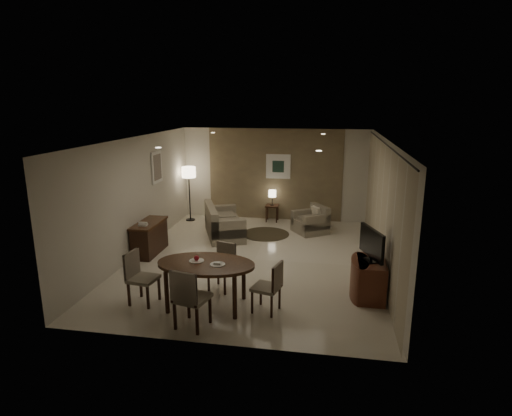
% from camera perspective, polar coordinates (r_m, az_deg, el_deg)
% --- Properties ---
extents(room_shell, '(5.50, 7.00, 2.70)m').
position_cam_1_polar(room_shell, '(9.71, 0.20, 1.43)').
color(room_shell, beige).
rests_on(room_shell, ground).
extents(taupe_accent, '(3.96, 0.03, 2.70)m').
position_cam_1_polar(taupe_accent, '(12.71, 2.53, 4.47)').
color(taupe_accent, olive).
rests_on(taupe_accent, wall_back).
extents(curtain_wall, '(0.08, 6.70, 2.58)m').
position_cam_1_polar(curtain_wall, '(9.26, 16.34, 0.03)').
color(curtain_wall, '#BAB291').
rests_on(curtain_wall, wall_right).
extents(curtain_rod, '(0.03, 6.80, 0.03)m').
position_cam_1_polar(curtain_rod, '(9.04, 16.93, 8.16)').
color(curtain_rod, black).
rests_on(curtain_rod, wall_right).
extents(art_back_frame, '(0.72, 0.03, 0.72)m').
position_cam_1_polar(art_back_frame, '(12.63, 2.98, 5.55)').
color(art_back_frame, silver).
rests_on(art_back_frame, wall_back).
extents(art_back_canvas, '(0.34, 0.01, 0.34)m').
position_cam_1_polar(art_back_canvas, '(12.61, 2.98, 5.54)').
color(art_back_canvas, '#1C3226').
rests_on(art_back_canvas, wall_back).
extents(art_left_frame, '(0.03, 0.60, 0.80)m').
position_cam_1_polar(art_left_frame, '(11.13, -13.08, 5.33)').
color(art_left_frame, silver).
rests_on(art_left_frame, wall_left).
extents(art_left_canvas, '(0.01, 0.46, 0.64)m').
position_cam_1_polar(art_left_canvas, '(11.13, -13.01, 5.33)').
color(art_left_canvas, gray).
rests_on(art_left_canvas, wall_left).
extents(downlight_nl, '(0.10, 0.10, 0.01)m').
position_cam_1_polar(downlight_nl, '(7.78, -12.90, 7.85)').
color(downlight_nl, white).
rests_on(downlight_nl, ceiling).
extents(downlight_nr, '(0.10, 0.10, 0.01)m').
position_cam_1_polar(downlight_nr, '(7.19, 8.38, 7.56)').
color(downlight_nr, white).
rests_on(downlight_nr, ceiling).
extents(downlight_fl, '(0.10, 0.10, 0.01)m').
position_cam_1_polar(downlight_fl, '(11.17, -5.77, 9.97)').
color(downlight_fl, white).
rests_on(downlight_fl, ceiling).
extents(downlight_fr, '(0.10, 0.10, 0.01)m').
position_cam_1_polar(downlight_fr, '(10.77, 8.96, 9.71)').
color(downlight_fr, white).
rests_on(downlight_fr, ceiling).
extents(console_desk, '(0.48, 1.20, 0.75)m').
position_cam_1_polar(console_desk, '(10.31, -14.00, -3.87)').
color(console_desk, '#4F2E19').
rests_on(console_desk, floor).
extents(telephone, '(0.20, 0.14, 0.09)m').
position_cam_1_polar(telephone, '(9.92, -14.83, -2.06)').
color(telephone, white).
rests_on(telephone, console_desk).
extents(tv_cabinet, '(0.48, 0.90, 0.70)m').
position_cam_1_polar(tv_cabinet, '(8.12, 15.00, -9.13)').
color(tv_cabinet, '#5E2C1C').
rests_on(tv_cabinet, floor).
extents(flat_tv, '(0.36, 0.85, 0.60)m').
position_cam_1_polar(flat_tv, '(7.88, 15.17, -4.64)').
color(flat_tv, black).
rests_on(flat_tv, tv_cabinet).
extents(dining_table, '(1.70, 1.06, 0.79)m').
position_cam_1_polar(dining_table, '(7.57, -6.62, -10.09)').
color(dining_table, '#4F2E19').
rests_on(dining_table, floor).
extents(chair_near, '(0.59, 0.59, 1.00)m').
position_cam_1_polar(chair_near, '(6.91, -8.51, -11.66)').
color(chair_near, gray).
rests_on(chair_near, floor).
extents(chair_far, '(0.53, 0.53, 0.88)m').
position_cam_1_polar(chair_far, '(8.14, -4.66, -7.93)').
color(chair_far, gray).
rests_on(chair_far, floor).
extents(chair_left, '(0.51, 0.51, 0.94)m').
position_cam_1_polar(chair_left, '(7.84, -14.79, -9.03)').
color(chair_left, gray).
rests_on(chair_left, floor).
extents(chair_right, '(0.52, 0.52, 0.88)m').
position_cam_1_polar(chair_right, '(7.32, 1.36, -10.47)').
color(chair_right, gray).
rests_on(chair_right, floor).
extents(plate_a, '(0.26, 0.26, 0.02)m').
position_cam_1_polar(plate_a, '(7.50, -7.93, -6.99)').
color(plate_a, white).
rests_on(plate_a, dining_table).
extents(plate_b, '(0.26, 0.26, 0.02)m').
position_cam_1_polar(plate_b, '(7.31, -5.15, -7.50)').
color(plate_b, white).
rests_on(plate_b, dining_table).
extents(fruit_apple, '(0.09, 0.09, 0.09)m').
position_cam_1_polar(fruit_apple, '(7.49, -7.94, -6.61)').
color(fruit_apple, red).
rests_on(fruit_apple, plate_a).
extents(napkin, '(0.12, 0.08, 0.03)m').
position_cam_1_polar(napkin, '(7.30, -5.15, -7.34)').
color(napkin, white).
rests_on(napkin, plate_b).
extents(round_rug, '(1.27, 1.27, 0.01)m').
position_cam_1_polar(round_rug, '(11.50, 1.28, -3.47)').
color(round_rug, '#433625').
rests_on(round_rug, floor).
extents(sofa, '(1.93, 1.45, 0.82)m').
position_cam_1_polar(sofa, '(11.30, -4.25, -1.70)').
color(sofa, gray).
rests_on(sofa, floor).
extents(armchair, '(1.09, 1.10, 0.72)m').
position_cam_1_polar(armchair, '(11.63, 7.25, -1.54)').
color(armchair, gray).
rests_on(armchair, floor).
extents(side_table, '(0.38, 0.38, 0.49)m').
position_cam_1_polar(side_table, '(12.67, 2.16, -0.68)').
color(side_table, '#331E11').
rests_on(side_table, floor).
extents(table_lamp, '(0.22, 0.22, 0.50)m').
position_cam_1_polar(table_lamp, '(12.55, 2.18, 1.49)').
color(table_lamp, '#FFEAC1').
rests_on(table_lamp, side_table).
extents(floor_lamp, '(0.41, 0.41, 1.61)m').
position_cam_1_polar(floor_lamp, '(12.78, -8.86, 1.87)').
color(floor_lamp, '#FFE5B7').
rests_on(floor_lamp, floor).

